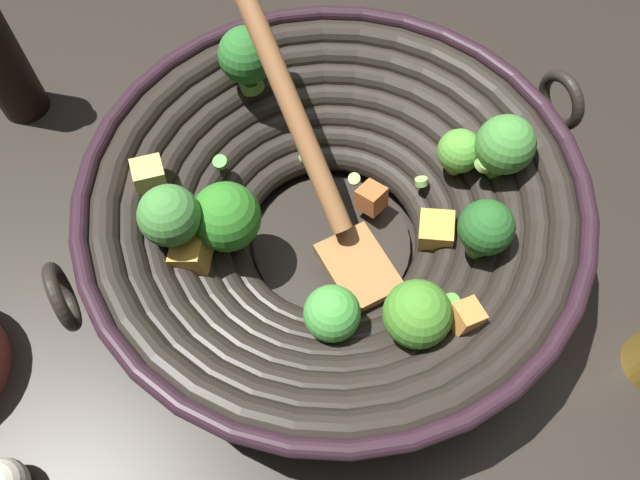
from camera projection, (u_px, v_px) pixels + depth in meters
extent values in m
plane|color=#28231E|center=(332.00, 247.00, 0.59)|extent=(4.00, 4.00, 0.00)
cylinder|color=black|center=(332.00, 245.00, 0.59)|extent=(0.14, 0.14, 0.01)
torus|color=black|center=(332.00, 236.00, 0.57)|extent=(0.20, 0.20, 0.03)
torus|color=black|center=(332.00, 230.00, 0.56)|extent=(0.23, 0.23, 0.03)
torus|color=black|center=(332.00, 224.00, 0.55)|extent=(0.27, 0.27, 0.03)
torus|color=black|center=(333.00, 218.00, 0.54)|extent=(0.30, 0.30, 0.03)
torus|color=black|center=(333.00, 211.00, 0.53)|extent=(0.33, 0.33, 0.03)
torus|color=black|center=(333.00, 204.00, 0.52)|extent=(0.36, 0.36, 0.03)
torus|color=black|center=(333.00, 197.00, 0.51)|extent=(0.39, 0.39, 0.03)
torus|color=#2C1A23|center=(334.00, 190.00, 0.51)|extent=(0.41, 0.41, 0.01)
torus|color=black|center=(561.00, 100.00, 0.55)|extent=(0.03, 0.05, 0.05)
torus|color=black|center=(62.00, 297.00, 0.46)|extent=(0.03, 0.05, 0.05)
cylinder|color=#80BE4C|center=(331.00, 327.00, 0.51)|extent=(0.02, 0.02, 0.02)
sphere|color=green|center=(332.00, 313.00, 0.49)|extent=(0.04, 0.04, 0.04)
cylinder|color=#7DB64B|center=(250.00, 80.00, 0.58)|extent=(0.03, 0.03, 0.03)
sphere|color=#2E742D|center=(247.00, 55.00, 0.55)|extent=(0.05, 0.05, 0.05)
cylinder|color=#62A149|center=(231.00, 236.00, 0.54)|extent=(0.03, 0.02, 0.02)
sphere|color=#317F24|center=(226.00, 217.00, 0.51)|extent=(0.06, 0.06, 0.06)
cylinder|color=#89C151|center=(412.00, 329.00, 0.49)|extent=(0.02, 0.02, 0.02)
sphere|color=#4A912C|center=(417.00, 314.00, 0.47)|extent=(0.05, 0.05, 0.05)
cylinder|color=#58A442|center=(497.00, 165.00, 0.54)|extent=(0.03, 0.03, 0.02)
sphere|color=#47913B|center=(506.00, 145.00, 0.52)|extent=(0.05, 0.05, 0.05)
cylinder|color=#599B4C|center=(177.00, 234.00, 0.51)|extent=(0.03, 0.03, 0.02)
sphere|color=#478D3D|center=(169.00, 216.00, 0.49)|extent=(0.05, 0.05, 0.05)
cylinder|color=#68A351|center=(478.00, 245.00, 0.52)|extent=(0.03, 0.03, 0.02)
sphere|color=#276126|center=(486.00, 228.00, 0.49)|extent=(0.04, 0.04, 0.04)
cylinder|color=#84AC58|center=(455.00, 166.00, 0.56)|extent=(0.02, 0.02, 0.01)
sphere|color=#58A338|center=(459.00, 151.00, 0.54)|extent=(0.04, 0.04, 0.04)
cube|color=gold|center=(436.00, 232.00, 0.55)|extent=(0.04, 0.04, 0.03)
cube|color=#C76431|center=(371.00, 198.00, 0.57)|extent=(0.03, 0.03, 0.03)
cube|color=#E79145|center=(466.00, 316.00, 0.47)|extent=(0.03, 0.03, 0.02)
cube|color=#DBB765|center=(149.00, 177.00, 0.52)|extent=(0.03, 0.03, 0.03)
cube|color=gold|center=(191.00, 255.00, 0.51)|extent=(0.03, 0.03, 0.03)
cylinder|color=#99D166|center=(484.00, 164.00, 0.52)|extent=(0.02, 0.02, 0.01)
cylinder|color=#99D166|center=(304.00, 158.00, 0.60)|extent=(0.02, 0.02, 0.01)
cylinder|color=#99D166|center=(421.00, 182.00, 0.57)|extent=(0.02, 0.02, 0.01)
cylinder|color=#6BC651|center=(189.00, 204.00, 0.53)|extent=(0.02, 0.02, 0.01)
cylinder|color=#99D166|center=(354.00, 179.00, 0.58)|extent=(0.02, 0.02, 0.01)
cylinder|color=#6BC651|center=(451.00, 302.00, 0.48)|extent=(0.02, 0.02, 0.01)
cylinder|color=#6BC651|center=(251.00, 83.00, 0.57)|extent=(0.02, 0.02, 0.01)
cylinder|color=#56B247|center=(220.00, 162.00, 0.56)|extent=(0.02, 0.02, 0.01)
cube|color=#9E6B38|center=(359.00, 268.00, 0.54)|extent=(0.08, 0.08, 0.01)
cylinder|color=#A36A3E|center=(290.00, 103.00, 0.51)|extent=(0.10, 0.18, 0.14)
cylinder|color=black|center=(0.00, 62.00, 0.61)|extent=(0.05, 0.05, 0.13)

